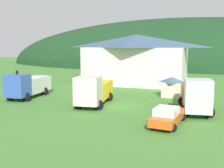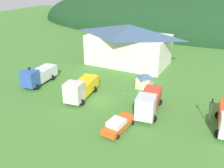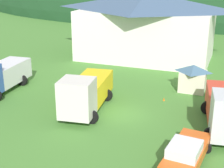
# 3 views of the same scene
# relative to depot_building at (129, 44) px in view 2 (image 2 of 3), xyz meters

# --- Properties ---
(ground_plane) EXTENTS (200.00, 200.00, 0.00)m
(ground_plane) POSITION_rel_depot_building_xyz_m (3.23, -18.54, -4.45)
(ground_plane) COLOR #477F33
(forested_hill_backdrop) EXTENTS (130.80, 60.00, 31.52)m
(forested_hill_backdrop) POSITION_rel_depot_building_xyz_m (3.23, 50.84, -4.45)
(forested_hill_backdrop) COLOR #193D1E
(forested_hill_backdrop) RESTS_ON ground
(depot_building) EXTENTS (18.11, 10.84, 8.63)m
(depot_building) POSITION_rel_depot_building_xyz_m (0.00, 0.00, 0.00)
(depot_building) COLOR white
(depot_building) RESTS_ON ground
(play_shed_cream) EXTENTS (2.67, 2.46, 2.66)m
(play_shed_cream) POSITION_rel_depot_building_xyz_m (7.74, -10.71, -3.08)
(play_shed_cream) COLOR beige
(play_shed_cream) RESTS_ON ground
(box_truck_blue) EXTENTS (3.69, 7.64, 3.27)m
(box_truck_blue) POSITION_rel_depot_building_xyz_m (-9.83, -17.75, -2.77)
(box_truck_blue) COLOR #3356AD
(box_truck_blue) RESTS_ON ground
(flatbed_truck_yellow) EXTENTS (3.98, 8.26, 3.51)m
(flatbed_truck_yellow) POSITION_rel_depot_building_xyz_m (0.04, -18.90, -2.73)
(flatbed_truck_yellow) COLOR silver
(flatbed_truck_yellow) RESTS_ON ground
(tow_truck_silver) EXTENTS (3.93, 8.41, 3.64)m
(tow_truck_silver) POSITION_rel_depot_building_xyz_m (11.18, -18.50, -2.68)
(tow_truck_silver) COLOR silver
(tow_truck_silver) RESTS_ON ground
(service_pickup_orange) EXTENTS (2.76, 5.57, 1.66)m
(service_pickup_orange) POSITION_rel_depot_building_xyz_m (9.23, -24.21, -3.62)
(service_pickup_orange) COLOR #DB591B
(service_pickup_orange) RESTS_ON ground
(traffic_light_west) EXTENTS (0.20, 0.32, 3.69)m
(traffic_light_west) POSITION_rel_depot_building_xyz_m (-10.09, -19.35, -2.15)
(traffic_light_west) COLOR #4C4C51
(traffic_light_west) RESTS_ON ground
(traffic_light_east) EXTENTS (0.20, 0.32, 3.83)m
(traffic_light_east) POSITION_rel_depot_building_xyz_m (19.29, -17.73, -2.08)
(traffic_light_east) COLOR #4C4C51
(traffic_light_east) RESTS_ON ground
(traffic_cone_near_pickup) EXTENTS (0.36, 0.36, 0.62)m
(traffic_cone_near_pickup) POSITION_rel_depot_building_xyz_m (5.72, -14.31, -4.45)
(traffic_cone_near_pickup) COLOR orange
(traffic_cone_near_pickup) RESTS_ON ground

